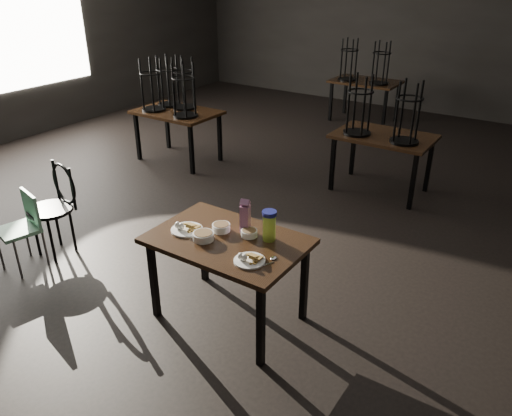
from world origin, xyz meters
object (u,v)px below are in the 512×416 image
Objects in this scene: juice_carton at (245,217)px; water_bottle at (269,225)px; bentwood_chair at (56,202)px; main_table at (228,247)px; school_chair at (23,224)px.

juice_carton is 1.15× the size of water_bottle.
bentwood_chair is (-2.33, -0.24, -0.33)m from water_bottle.
main_table is 2.16m from school_chair.
bentwood_chair is 0.36m from school_chair.
main_table is 1.61× the size of school_chair.
main_table is 1.30× the size of bentwood_chair.
main_table is at bearing 24.98° from school_chair.
juice_carton is 0.23m from water_bottle.
main_table is at bearing -105.69° from juice_carton.
bentwood_chair is (-2.05, -0.08, -0.12)m from main_table.
main_table is at bearing -149.17° from water_bottle.
bentwood_chair is at bearing -174.11° from water_bottle.
water_bottle is 2.49m from school_chair.
water_bottle is at bearing -2.15° from juice_carton.
main_table is at bearing 11.66° from bentwood_chair.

